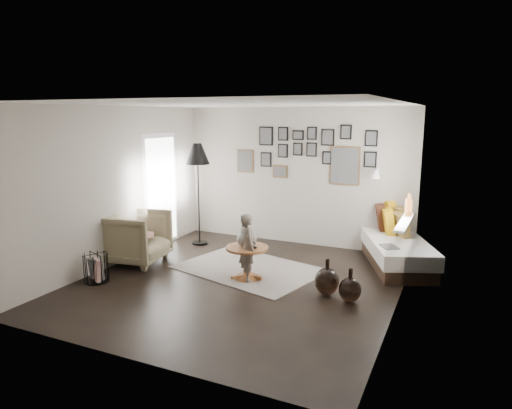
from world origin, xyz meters
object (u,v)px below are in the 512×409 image
at_px(daybed, 397,246).
at_px(floor_lamp, 198,158).
at_px(demijohn_small, 350,290).
at_px(child, 248,248).
at_px(armchair, 136,237).
at_px(magazine_basket, 96,268).
at_px(vase, 243,237).
at_px(pedestal_table, 247,264).
at_px(demijohn_large, 327,281).

relative_size(daybed, floor_lamp, 1.11).
bearing_deg(demijohn_small, child, 174.30).
xyz_separation_m(armchair, magazine_basket, (0.05, -0.98, -0.22)).
xyz_separation_m(vase, magazine_basket, (-1.91, -1.07, -0.43)).
bearing_deg(daybed, vase, -162.91).
height_order(pedestal_table, floor_lamp, floor_lamp).
relative_size(vase, magazine_basket, 1.03).
xyz_separation_m(armchair, demijohn_large, (3.31, -0.03, -0.24)).
height_order(demijohn_large, demijohn_small, demijohn_large).
distance_m(floor_lamp, demijohn_large, 3.60).
distance_m(vase, demijohn_large, 1.43).
xyz_separation_m(floor_lamp, demijohn_small, (3.29, -1.57, -1.49)).
bearing_deg(vase, pedestal_table, -14.04).
xyz_separation_m(vase, floor_lamp, (-1.59, 1.32, 1.02)).
height_order(demijohn_small, child, child).
height_order(daybed, demijohn_small, daybed).
height_order(armchair, child, child).
bearing_deg(magazine_basket, pedestal_table, 27.89).
relative_size(armchair, demijohn_large, 1.88).
distance_m(armchair, child, 2.08).
distance_m(vase, child, 0.20).
xyz_separation_m(pedestal_table, floor_lamp, (-1.67, 1.34, 1.43)).
bearing_deg(magazine_basket, demijohn_small, 12.82).
relative_size(daybed, demijohn_large, 4.22).
relative_size(armchair, child, 0.93).
xyz_separation_m(pedestal_table, daybed, (1.96, 1.70, 0.08)).
bearing_deg(floor_lamp, daybed, 5.73).
relative_size(pedestal_table, vase, 1.40).
distance_m(pedestal_table, magazine_basket, 2.25).
height_order(demijohn_large, child, child).
bearing_deg(vase, daybed, 39.45).
relative_size(floor_lamp, demijohn_small, 4.16).
relative_size(pedestal_table, floor_lamp, 0.33).
bearing_deg(floor_lamp, demijohn_large, -26.20).
xyz_separation_m(armchair, floor_lamp, (0.37, 1.41, 1.23)).
bearing_deg(daybed, pedestal_table, -161.45).
bearing_deg(pedestal_table, armchair, -177.82).
distance_m(floor_lamp, demijohn_small, 3.94).
bearing_deg(demijohn_large, daybed, 69.24).
bearing_deg(child, vase, 10.29).
height_order(floor_lamp, demijohn_large, floor_lamp).
xyz_separation_m(vase, child, (0.12, -0.09, -0.13)).
bearing_deg(armchair, daybed, -74.99).
bearing_deg(child, demijohn_large, -134.27).
bearing_deg(child, pedestal_table, -12.23).
xyz_separation_m(pedestal_table, vase, (-0.08, 0.02, 0.41)).
bearing_deg(demijohn_large, armchair, 179.42).
height_order(pedestal_table, child, child).
bearing_deg(armchair, demijohn_small, -101.36).
relative_size(magazine_basket, child, 0.43).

